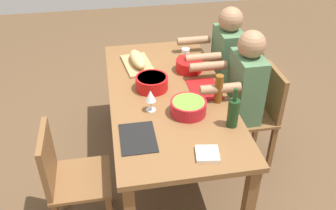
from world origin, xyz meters
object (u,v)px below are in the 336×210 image
(diner_near_center, at_px, (240,91))
(wine_glass, at_px, (151,97))
(chair_far_left, at_px, (67,176))
(chair_near_center, at_px, (259,110))
(dining_table, at_px, (168,102))
(cup_near_right, at_px, (186,53))
(wine_bottle, at_px, (233,112))
(napkin_stack, at_px, (207,154))
(serving_bowl_pasta, at_px, (152,82))
(beer_bottle, at_px, (219,89))
(chair_near_right, at_px, (239,80))
(cutting_board, at_px, (138,65))
(diner_near_right, at_px, (222,62))
(serving_bowl_fruit, at_px, (189,65))
(bread_loaf, at_px, (137,59))
(serving_bowl_salad, at_px, (188,106))

(diner_near_center, bearing_deg, wine_glass, 105.22)
(chair_far_left, distance_m, chair_near_center, 1.61)
(dining_table, bearing_deg, cup_near_right, -24.66)
(wine_bottle, xyz_separation_m, napkin_stack, (-0.26, 0.24, -0.10))
(chair_near_center, bearing_deg, serving_bowl_pasta, 84.46)
(beer_bottle, distance_m, cup_near_right, 0.75)
(dining_table, xyz_separation_m, chair_near_center, (0.00, -0.77, -0.17))
(chair_near_right, xyz_separation_m, wine_bottle, (-0.97, 0.41, 0.37))
(wine_bottle, xyz_separation_m, cup_near_right, (1.03, 0.09, -0.07))
(cutting_board, bearing_deg, wine_glass, -178.19)
(diner_near_right, height_order, diner_near_center, same)
(dining_table, xyz_separation_m, diner_near_center, (0.00, -0.58, 0.04))
(chair_near_right, relative_size, chair_near_center, 1.00)
(serving_bowl_fruit, relative_size, napkin_stack, 1.58)
(dining_table, xyz_separation_m, bread_loaf, (0.47, 0.18, 0.15))
(cutting_board, xyz_separation_m, beer_bottle, (-0.65, -0.52, 0.10))
(chair_near_center, height_order, cutting_board, chair_near_center)
(serving_bowl_salad, distance_m, wine_bottle, 0.32)
(diner_near_center, xyz_separation_m, napkin_stack, (-0.73, 0.47, 0.05))
(diner_near_center, bearing_deg, chair_near_right, -20.34)
(diner_near_center, bearing_deg, dining_table, 90.00)
(wine_glass, distance_m, cup_near_right, 0.87)
(chair_near_center, distance_m, wine_bottle, 0.73)
(beer_bottle, bearing_deg, chair_far_left, 106.05)
(napkin_stack, bearing_deg, chair_far_left, 74.99)
(chair_near_center, xyz_separation_m, cutting_board, (0.47, 0.95, 0.27))
(diner_near_right, bearing_deg, wine_glass, 133.23)
(diner_near_right, relative_size, diner_near_center, 1.00)
(chair_far_left, distance_m, serving_bowl_pasta, 0.93)
(dining_table, distance_m, chair_near_center, 0.79)
(chair_near_center, xyz_separation_m, cup_near_right, (0.56, 0.51, 0.30))
(serving_bowl_pasta, bearing_deg, serving_bowl_salad, -150.66)
(bread_loaf, xyz_separation_m, beer_bottle, (-0.65, -0.52, 0.04))
(cup_near_right, bearing_deg, wine_bottle, -174.78)
(chair_near_right, bearing_deg, serving_bowl_salad, 139.09)
(cutting_board, relative_size, cup_near_right, 4.92)
(dining_table, relative_size, serving_bowl_pasta, 7.24)
(serving_bowl_pasta, xyz_separation_m, bread_loaf, (0.39, 0.07, 0.01))
(napkin_stack, bearing_deg, diner_near_center, -32.75)
(wine_glass, bearing_deg, cup_near_right, -28.63)
(serving_bowl_salad, bearing_deg, chair_near_center, -67.35)
(chair_near_center, height_order, napkin_stack, chair_near_center)
(napkin_stack, bearing_deg, wine_glass, 27.15)
(diner_near_center, distance_m, serving_bowl_salad, 0.57)
(chair_near_right, xyz_separation_m, serving_bowl_pasta, (-0.41, 0.88, 0.32))
(serving_bowl_fruit, relative_size, beer_bottle, 1.01)
(cutting_board, height_order, wine_bottle, wine_bottle)
(dining_table, height_order, beer_bottle, beer_bottle)
(chair_near_right, xyz_separation_m, cup_near_right, (0.07, 0.51, 0.30))
(beer_bottle, bearing_deg, serving_bowl_salad, 112.80)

